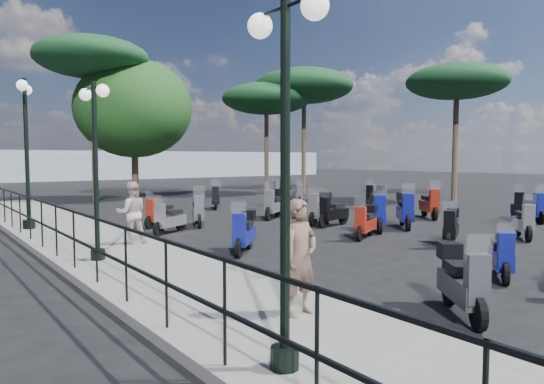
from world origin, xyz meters
TOP-DOWN VIEW (x-y plane):
  - ground at (0.00, 0.00)m, footprint 120.00×120.00m
  - sidewalk at (-6.50, 3.00)m, footprint 3.00×30.00m
  - railing at (-7.80, 2.80)m, footprint 0.04×26.04m
  - lamp_post_0 at (-7.36, -5.15)m, footprint 0.29×1.08m
  - lamp_post_1 at (-7.21, 1.23)m, footprint 0.35×1.07m
  - lamp_post_2 at (-7.45, 6.95)m, footprint 0.60×1.26m
  - woman at (-6.15, -3.96)m, footprint 0.61×0.44m
  - pedestrian_far at (-5.95, 2.64)m, footprint 0.85×0.74m
  - scooter_1 at (-4.09, -5.07)m, footprint 1.13×1.33m
  - scooter_2 at (-1.56, -4.32)m, footprint 1.27×0.95m
  - scooter_3 at (-3.99, 0.63)m, footprint 1.25×1.22m
  - scooter_4 at (-4.13, 4.40)m, footprint 1.37×0.81m
  - scooter_5 at (-3.77, 5.84)m, footprint 1.40×0.79m
  - scooter_8 at (0.80, -1.75)m, footprint 1.39×0.88m
  - scooter_9 at (0.82, 3.23)m, footprint 1.60×0.99m
  - scooter_10 at (0.53, 5.37)m, footprint 1.55×1.16m
  - scooter_11 at (-2.68, 5.30)m, footprint 0.88×1.57m
  - scooter_14 at (-0.14, 0.29)m, footprint 1.39×0.82m
  - scooter_15 at (0.82, 2.57)m, footprint 1.58×0.59m
  - scooter_16 at (1.43, 5.80)m, footprint 1.54×0.73m
  - scooter_17 at (0.57, 9.69)m, footprint 0.99×1.45m
  - scooter_19 at (3.32, -2.39)m, footprint 1.32×1.07m
  - scooter_21 at (2.40, 0.92)m, footprint 1.41×1.44m
  - scooter_22 at (5.12, 1.90)m, footprint 1.22×1.48m
  - scooter_23 at (4.22, 9.64)m, footprint 1.84×0.76m
  - scooter_26 at (6.95, -0.83)m, footprint 0.94×1.56m
  - scooter_27 at (7.23, -0.41)m, footprint 1.63×0.80m
  - scooter_28 at (6.52, 5.73)m, footprint 1.64×0.77m
  - scooter_29 at (5.02, 9.25)m, footprint 1.03×1.27m
  - scooter_30 at (1.25, 1.06)m, footprint 1.41×1.44m
  - broadleaf_tree at (-0.39, 16.63)m, footprint 6.24×6.24m
  - pine_0 at (7.72, 15.60)m, footprint 5.53×5.53m
  - pine_1 at (9.82, 14.49)m, footprint 6.19×6.19m
  - pine_2 at (-2.56, 16.56)m, footprint 5.70×5.70m
  - pine_3 at (12.63, 5.66)m, footprint 5.17×5.17m
  - distant_hills at (0.00, 45.00)m, footprint 70.00×8.00m

SIDE VIEW (x-z plane):
  - ground at x=0.00m, z-range 0.00..0.00m
  - sidewalk at x=-6.50m, z-range 0.00..0.15m
  - scooter_4 at x=-4.13m, z-range -0.18..1.00m
  - scooter_2 at x=-1.56m, z-range -0.18..1.00m
  - scooter_5 at x=-3.77m, z-range -0.18..1.01m
  - scooter_29 at x=5.02m, z-range -0.19..1.04m
  - scooter_15 at x=0.82m, z-range -0.19..1.08m
  - scooter_16 at x=1.43m, z-range -0.19..1.08m
  - scooter_19 at x=3.32m, z-range -0.19..1.08m
  - scooter_14 at x=-0.14m, z-range -0.15..1.04m
  - scooter_17 at x=0.57m, z-range -0.20..1.11m
  - scooter_8 at x=0.80m, z-range -0.15..1.06m
  - scooter_11 at x=-2.68m, z-range -0.20..1.13m
  - scooter_27 at x=7.23m, z-range -0.21..1.14m
  - scooter_26 at x=6.95m, z-range -0.21..1.15m
  - scooter_1 at x=-4.09m, z-range -0.16..1.11m
  - scooter_3 at x=-3.99m, z-range -0.16..1.11m
  - scooter_22 at x=5.12m, z-range -0.22..1.21m
  - scooter_28 at x=6.52m, z-range -0.16..1.18m
  - scooter_23 at x=4.22m, z-range -0.23..1.26m
  - scooter_9 at x=0.82m, z-range -0.17..1.21m
  - scooter_10 at x=0.53m, z-range -0.17..1.24m
  - scooter_21 at x=2.40m, z-range -0.18..1.28m
  - scooter_30 at x=1.25m, z-range -0.18..1.28m
  - railing at x=-7.80m, z-range 0.35..1.45m
  - pedestrian_far at x=-5.95m, z-range 0.15..1.67m
  - woman at x=-6.15m, z-range 0.15..1.70m
  - distant_hills at x=0.00m, z-range 0.00..3.00m
  - lamp_post_1 at x=-7.21m, z-range 0.41..4.04m
  - lamp_post_0 at x=-7.36m, z-range 0.41..4.07m
  - lamp_post_2 at x=-7.45m, z-range 0.46..4.88m
  - broadleaf_tree at x=-0.39m, z-range 1.12..8.69m
  - pine_0 at x=7.72m, z-range 2.45..9.34m
  - pine_3 at x=12.63m, z-range 2.61..9.71m
  - pine_1 at x=9.82m, z-range 2.82..10.66m
  - pine_2 at x=-2.56m, z-range 3.13..11.45m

